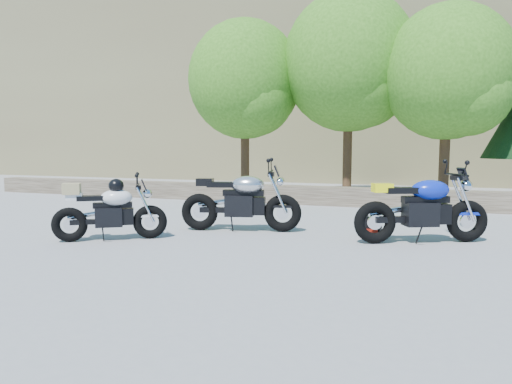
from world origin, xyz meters
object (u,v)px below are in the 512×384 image
(silver_bike, at_px, (242,202))
(backpack, at_px, (373,227))
(blue_bike, at_px, (423,209))
(white_bike, at_px, (110,210))

(silver_bike, distance_m, backpack, 2.43)
(backpack, bearing_deg, blue_bike, -5.23)
(blue_bike, bearing_deg, silver_bike, 155.77)
(white_bike, bearing_deg, backpack, -10.26)
(white_bike, xyz_separation_m, backpack, (4.15, 1.80, -0.33))
(blue_bike, bearing_deg, white_bike, 173.03)
(silver_bike, relative_size, white_bike, 1.37)
(white_bike, distance_m, blue_bike, 5.22)
(blue_bike, xyz_separation_m, backpack, (-0.81, 0.17, -0.38))
(backpack, bearing_deg, silver_bike, -168.20)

